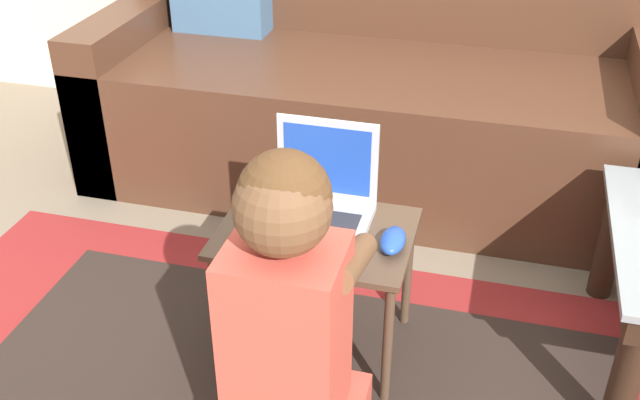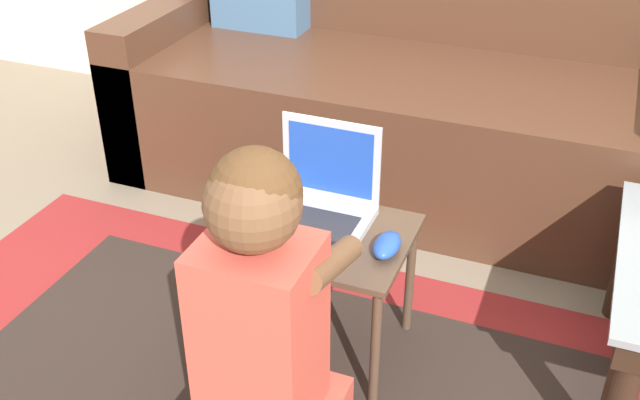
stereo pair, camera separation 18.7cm
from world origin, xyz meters
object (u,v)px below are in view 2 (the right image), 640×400
at_px(computer_mouse, 387,245).
at_px(person_seated, 261,344).
at_px(laptop, 319,208).
at_px(couch, 403,99).
at_px(laptop_desk, 314,248).

xyz_separation_m(computer_mouse, person_seated, (-0.14, -0.39, -0.03)).
relative_size(laptop, computer_mouse, 2.33).
relative_size(couch, person_seated, 2.50).
bearing_deg(laptop, laptop_desk, -86.79).
height_order(couch, computer_mouse, couch).
xyz_separation_m(laptop_desk, person_seated, (0.05, -0.41, 0.04)).
distance_m(laptop_desk, person_seated, 0.42).
bearing_deg(person_seated, laptop, 96.86).
distance_m(couch, laptop_desk, 1.01).
bearing_deg(couch, person_seated, -85.61).
distance_m(computer_mouse, person_seated, 0.42).
xyz_separation_m(couch, computer_mouse, (0.25, -1.03, 0.08)).
height_order(laptop_desk, computer_mouse, computer_mouse).
xyz_separation_m(couch, laptop_desk, (0.06, -1.01, 0.01)).
bearing_deg(laptop_desk, computer_mouse, -6.33).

